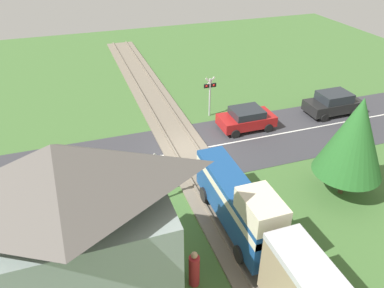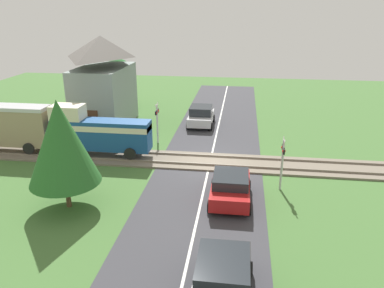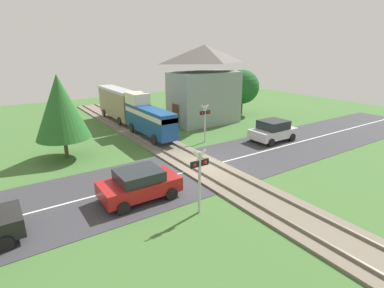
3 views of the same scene
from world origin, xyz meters
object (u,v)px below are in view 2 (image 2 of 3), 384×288
(car_behind_queue, at_px, (223,280))
(station_building, at_px, (104,83))
(crossing_signal_west_approach, at_px, (283,157))
(crossing_signal_east_approach, at_px, (157,118))
(car_far_side, at_px, (201,116))
(train, at_px, (47,128))
(pedestrian_by_station, at_px, (86,131))
(car_near_crossing, at_px, (230,187))

(car_behind_queue, height_order, station_building, station_building)
(crossing_signal_west_approach, bearing_deg, station_building, 53.28)
(car_behind_queue, relative_size, crossing_signal_west_approach, 1.36)
(crossing_signal_west_approach, relative_size, crossing_signal_east_approach, 1.00)
(car_far_side, xyz_separation_m, station_building, (-0.95, 7.75, 2.67))
(crossing_signal_east_approach, height_order, station_building, station_building)
(train, relative_size, station_building, 1.87)
(car_far_side, height_order, car_behind_queue, car_behind_queue)
(crossing_signal_west_approach, relative_size, pedestrian_by_station, 1.72)
(car_near_crossing, bearing_deg, train, 68.65)
(car_near_crossing, xyz_separation_m, car_behind_queue, (-6.90, 0.00, 0.07))
(car_near_crossing, height_order, pedestrian_by_station, pedestrian_by_station)
(car_behind_queue, height_order, crossing_signal_west_approach, crossing_signal_west_approach)
(car_near_crossing, height_order, crossing_signal_west_approach, crossing_signal_west_approach)
(train, xyz_separation_m, station_building, (6.76, -1.52, 1.64))
(crossing_signal_west_approach, relative_size, station_building, 0.41)
(crossing_signal_east_approach, bearing_deg, car_far_side, -29.74)
(car_near_crossing, height_order, station_building, station_building)
(crossing_signal_west_approach, xyz_separation_m, crossing_signal_east_approach, (6.25, 8.12, 0.00))
(station_building, bearing_deg, pedestrian_by_station, 178.93)
(pedestrian_by_station, bearing_deg, crossing_signal_west_approach, -113.65)
(car_behind_queue, bearing_deg, train, 46.19)
(crossing_signal_east_approach, bearing_deg, train, 115.17)
(pedestrian_by_station, bearing_deg, car_behind_queue, -143.31)
(train, xyz_separation_m, car_near_crossing, (-4.75, -12.15, -1.08))
(station_building, height_order, pedestrian_by_station, station_building)
(crossing_signal_east_approach, distance_m, station_building, 6.49)
(station_building, bearing_deg, train, 167.34)
(car_near_crossing, distance_m, car_behind_queue, 6.90)
(train, bearing_deg, station_building, -12.66)
(train, distance_m, car_near_crossing, 13.09)
(train, bearing_deg, crossing_signal_east_approach, -64.83)
(car_far_side, bearing_deg, car_behind_queue, -171.54)
(train, relative_size, car_behind_queue, 3.35)
(train, distance_m, pedestrian_by_station, 3.26)
(crossing_signal_east_approach, bearing_deg, pedestrian_by_station, 94.52)
(station_building, bearing_deg, crossing_signal_east_approach, -125.35)
(car_far_side, bearing_deg, pedestrian_by_station, 122.57)
(car_far_side, height_order, crossing_signal_west_approach, crossing_signal_west_approach)
(car_far_side, relative_size, pedestrian_by_station, 2.12)
(car_near_crossing, xyz_separation_m, crossing_signal_west_approach, (1.63, -2.62, 1.12))
(car_far_side, bearing_deg, car_near_crossing, -166.98)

